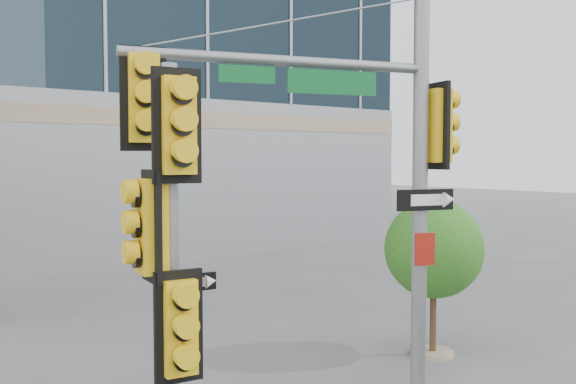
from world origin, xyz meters
TOP-DOWN VIEW (x-y plane):
  - main_signal_pole at (-0.46, -0.74)m, footprint 4.56×1.70m
  - secondary_signal_pole at (-3.44, -1.10)m, footprint 0.82×0.68m
  - street_tree at (3.06, 0.70)m, footprint 1.91×1.87m

SIDE VIEW (x-z plane):
  - street_tree at x=3.06m, z-range 0.47..3.45m
  - secondary_signal_pole at x=-3.44m, z-range 0.42..5.18m
  - main_signal_pole at x=-0.46m, z-range 0.72..6.76m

